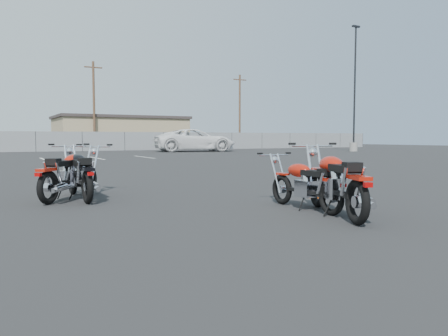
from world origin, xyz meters
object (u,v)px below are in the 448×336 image
motorcycle_second_black (80,174)px  motorcycle_rear_red (306,184)px  motorcycle_front_red (70,174)px  white_van (195,134)px  motorcycle_third_red (336,183)px

motorcycle_second_black → motorcycle_rear_red: motorcycle_second_black is taller
motorcycle_front_red → white_van: white_van is taller
motorcycle_second_black → motorcycle_third_red: bearing=-50.5°
motorcycle_front_red → white_van: size_ratio=0.24×
motorcycle_second_black → white_van: (14.99, 26.70, 1.08)m
motorcycle_second_black → motorcycle_third_red: 5.11m
motorcycle_second_black → white_van: bearing=60.7°
motorcycle_third_red → motorcycle_front_red: bearing=130.5°
motorcycle_third_red → motorcycle_second_black: bearing=129.5°
motorcycle_second_black → motorcycle_third_red: (3.25, -3.94, 0.02)m
motorcycle_third_red → motorcycle_rear_red: (-0.06, 0.69, -0.09)m
motorcycle_third_red → motorcycle_rear_red: bearing=95.3°
motorcycle_front_red → white_van: (15.17, 26.63, 1.09)m
white_van → motorcycle_third_red: bearing=168.5°
motorcycle_front_red → motorcycle_second_black: bearing=-22.9°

